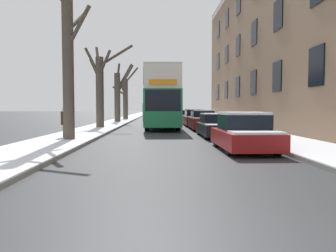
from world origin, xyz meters
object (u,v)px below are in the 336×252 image
at_px(parked_car_1, 216,126).
at_px(parked_car_3, 195,118).
at_px(parked_car_2, 202,121).
at_px(parked_car_4, 188,117).
at_px(parked_car_0, 244,133).
at_px(bare_tree_left_0, 69,51).
at_px(pedestrian_left_sidewalk, 65,122).
at_px(bare_tree_left_3, 125,97).
at_px(double_decker_bus, 162,96).
at_px(bare_tree_left_2, 118,95).
at_px(bare_tree_left_1, 100,86).
at_px(oncoming_van, 151,111).

distance_m(parked_car_1, parked_car_3, 10.67).
bearing_deg(parked_car_2, parked_car_4, 90.00).
bearing_deg(parked_car_0, parked_car_2, 90.00).
height_order(bare_tree_left_0, pedestrian_left_sidewalk, bare_tree_left_0).
height_order(bare_tree_left_3, pedestrian_left_sidewalk, bare_tree_left_3).
bearing_deg(double_decker_bus, bare_tree_left_3, 104.39).
bearing_deg(parked_car_2, bare_tree_left_3, 110.16).
distance_m(parked_car_1, parked_car_4, 16.61).
bearing_deg(pedestrian_left_sidewalk, parked_car_4, 146.77).
bearing_deg(parked_car_2, bare_tree_left_2, 122.86).
relative_size(bare_tree_left_2, parked_car_0, 1.60).
distance_m(parked_car_3, parked_car_4, 5.94).
height_order(bare_tree_left_2, double_decker_bus, bare_tree_left_2).
relative_size(bare_tree_left_1, parked_car_1, 1.49).
height_order(bare_tree_left_2, pedestrian_left_sidewalk, bare_tree_left_2).
distance_m(parked_car_0, oncoming_van, 31.71).
xyz_separation_m(bare_tree_left_1, bare_tree_left_2, (0.13, 10.05, -0.21)).
xyz_separation_m(parked_car_0, oncoming_van, (-4.16, 31.43, 0.50)).
relative_size(parked_car_0, parked_car_2, 0.99).
bearing_deg(bare_tree_left_0, parked_car_3, 61.32).
relative_size(parked_car_4, pedestrian_left_sidewalk, 2.58).
distance_m(parked_car_2, oncoming_van, 20.48).
bearing_deg(parked_car_1, oncoming_van, 99.20).
height_order(bare_tree_left_2, oncoming_van, bare_tree_left_2).
bearing_deg(bare_tree_left_2, bare_tree_left_3, 91.00).
distance_m(bare_tree_left_0, parked_car_2, 11.47).
distance_m(bare_tree_left_0, parked_car_0, 8.66).
distance_m(bare_tree_left_1, double_decker_bus, 4.78).
xyz_separation_m(parked_car_0, parked_car_3, (0.00, 16.43, 0.03)).
bearing_deg(pedestrian_left_sidewalk, bare_tree_left_2, 168.61).
relative_size(bare_tree_left_0, parked_car_1, 1.80).
bearing_deg(parked_car_2, bare_tree_left_1, 169.81).
relative_size(bare_tree_left_2, parked_car_3, 1.46).
xyz_separation_m(bare_tree_left_1, bare_tree_left_3, (-0.03, 19.13, -0.16)).
xyz_separation_m(double_decker_bus, oncoming_van, (-1.28, 17.67, -1.37)).
bearing_deg(parked_car_1, bare_tree_left_2, 113.40).
relative_size(parked_car_0, parked_car_1, 0.91).
distance_m(oncoming_van, pedestrian_left_sidewalk, 27.51).
distance_m(bare_tree_left_2, oncoming_van, 9.41).
bearing_deg(parked_car_0, bare_tree_left_0, 156.14).
height_order(parked_car_2, oncoming_van, oncoming_van).
relative_size(bare_tree_left_3, double_decker_bus, 0.69).
height_order(double_decker_bus, parked_car_0, double_decker_bus).
bearing_deg(bare_tree_left_0, pedestrian_left_sidewalk, 118.65).
distance_m(bare_tree_left_0, pedestrian_left_sidewalk, 3.44).
bearing_deg(bare_tree_left_2, oncoming_van, 69.68).
relative_size(double_decker_bus, parked_car_0, 2.56).
bearing_deg(parked_car_4, parked_car_1, -90.00).
xyz_separation_m(bare_tree_left_0, parked_car_3, (7.24, 13.23, -3.48)).
bearing_deg(bare_tree_left_1, bare_tree_left_0, -88.49).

